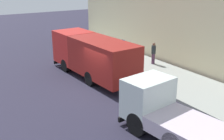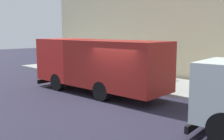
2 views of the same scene
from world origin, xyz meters
name	(u,v)px [view 1 (image 1 of 2)]	position (x,y,z in m)	size (l,w,h in m)	color
ground	(96,90)	(0.00, 0.00, 0.00)	(80.00, 80.00, 0.00)	#272436
sidewalk	(159,74)	(5.12, 0.00, 0.08)	(4.25, 30.00, 0.15)	#9CA19B
large_utility_truck	(92,55)	(0.99, 2.23, 1.61)	(2.75, 8.05, 2.81)	red
small_flatbed_truck	(164,111)	(0.02, -5.97, 1.12)	(2.73, 5.01, 2.36)	white
pedestrian_walking	(153,53)	(6.22, 1.94, 1.04)	(0.41, 0.41, 1.68)	#503049
traffic_cone_orange	(97,52)	(3.78, 6.46, 0.43)	(0.39, 0.39, 0.56)	orange
street_sign_post	(122,51)	(3.48, 2.26, 1.48)	(0.44, 0.08, 2.21)	#4C5156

